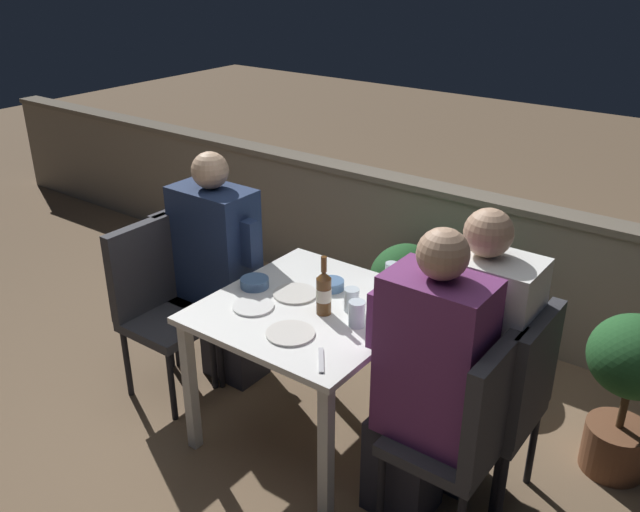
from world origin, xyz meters
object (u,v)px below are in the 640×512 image
chair_left_far (196,273)px  potted_plant (630,380)px  person_purple_stripe (425,383)px  beer_bottle (324,292)px  chair_right_near (469,427)px  person_navy_jumper (221,268)px  person_white_polo (468,356)px  chair_left_near (155,296)px  chair_right_far (510,394)px

chair_left_far → potted_plant: bearing=12.1°
person_purple_stripe → beer_bottle: size_ratio=4.77×
chair_left_far → chair_right_near: same height
chair_left_far → person_navy_jumper: (0.20, -0.00, 0.08)m
person_navy_jumper → potted_plant: size_ratio=1.61×
person_navy_jumper → person_white_polo: (1.43, -0.02, 0.02)m
chair_left_near → potted_plant: 2.29m
chair_left_near → person_purple_stripe: person_purple_stripe is taller
person_purple_stripe → potted_plant: bearing=52.7°
chair_right_far → beer_bottle: beer_bottle is taller
chair_left_far → beer_bottle: (1.00, -0.18, 0.27)m
chair_right_near → person_purple_stripe: 0.23m
chair_left_far → person_purple_stripe: 1.62m
beer_bottle → person_purple_stripe: bearing=-12.9°
chair_left_near → potted_plant: (2.15, 0.78, -0.06)m
chair_left_far → chair_right_far: size_ratio=1.00×
person_white_polo → beer_bottle: person_white_polo is taller
beer_bottle → chair_left_far: bearing=170.0°
person_navy_jumper → chair_right_near: bearing=-11.1°
chair_right_near → person_purple_stripe: (-0.20, 0.00, 0.11)m
chair_left_near → potted_plant: chair_left_near is taller
person_navy_jumper → beer_bottle: bearing=-12.3°
chair_right_near → potted_plant: (0.40, 0.78, -0.06)m
beer_bottle → person_navy_jumper: bearing=167.7°
person_navy_jumper → beer_bottle: person_navy_jumper is taller
chair_left_near → person_white_polo: size_ratio=0.71×
chair_right_far → person_purple_stripe: bearing=-129.8°
person_purple_stripe → chair_right_far: size_ratio=1.42×
chair_left_far → person_purple_stripe: person_purple_stripe is taller
chair_left_far → beer_bottle: beer_bottle is taller
person_white_polo → beer_bottle: size_ratio=4.75×
chair_left_near → beer_bottle: (0.98, 0.14, 0.27)m
person_navy_jumper → chair_right_far: size_ratio=1.37×
chair_left_far → potted_plant: chair_left_far is taller
chair_left_near → person_white_polo: (1.60, 0.29, 0.11)m
person_white_polo → potted_plant: person_white_polo is taller
chair_left_near → chair_left_far: bearing=94.7°
chair_right_far → chair_left_near: bearing=-170.7°
chair_right_near → potted_plant: 0.88m
chair_left_near → person_navy_jumper: 0.37m
person_purple_stripe → person_white_polo: (0.04, 0.29, -0.01)m
chair_left_near → chair_right_far: bearing=9.3°
beer_bottle → chair_left_near: bearing=-171.9°
chair_right_near → person_white_polo: bearing=117.9°
chair_right_far → beer_bottle: 0.88m
chair_left_far → person_purple_stripe: bearing=-11.0°
person_purple_stripe → person_white_polo: person_purple_stripe is taller
chair_left_near → chair_right_near: (1.75, 0.01, 0.00)m
chair_left_far → chair_right_near: 1.81m
chair_left_near → chair_left_far: size_ratio=1.00×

